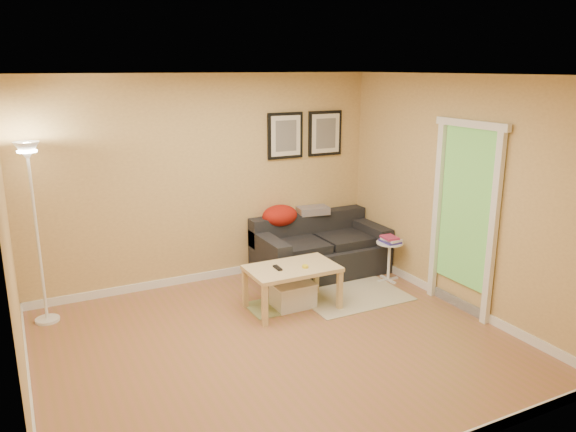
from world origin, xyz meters
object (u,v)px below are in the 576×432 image
(storage_bin, at_px, (293,295))
(book_stack, at_px, (390,239))
(sofa, at_px, (321,246))
(coffee_table, at_px, (292,288))
(floor_lamp, at_px, (38,240))
(side_table, at_px, (389,261))

(storage_bin, distance_m, book_stack, 1.53)
(sofa, xyz_separation_m, storage_bin, (-0.83, -0.80, -0.23))
(sofa, height_order, coffee_table, sofa)
(sofa, relative_size, book_stack, 6.77)
(storage_bin, relative_size, floor_lamp, 0.24)
(coffee_table, xyz_separation_m, side_table, (1.50, 0.20, 0.01))
(book_stack, bearing_deg, side_table, 63.10)
(storage_bin, xyz_separation_m, side_table, (1.47, 0.16, 0.11))
(book_stack, height_order, floor_lamp, floor_lamp)
(coffee_table, height_order, floor_lamp, floor_lamp)
(sofa, relative_size, side_table, 3.28)
(side_table, bearing_deg, coffee_table, -172.36)
(coffee_table, bearing_deg, book_stack, -13.30)
(sofa, xyz_separation_m, side_table, (0.64, -0.64, -0.12))
(sofa, xyz_separation_m, book_stack, (0.64, -0.65, 0.18))
(sofa, relative_size, coffee_table, 1.69)
(book_stack, bearing_deg, coffee_table, 169.61)
(storage_bin, relative_size, book_stack, 1.90)
(coffee_table, relative_size, floor_lamp, 0.51)
(coffee_table, distance_m, book_stack, 1.54)
(storage_bin, height_order, book_stack, book_stack)
(coffee_table, xyz_separation_m, book_stack, (1.50, 0.19, 0.31))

